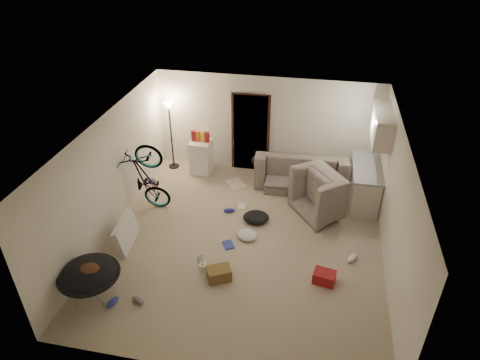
% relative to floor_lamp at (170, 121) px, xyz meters
% --- Properties ---
extents(floor, '(5.50, 6.00, 0.02)m').
position_rel_floor_lamp_xyz_m(floor, '(2.40, -2.65, -1.32)').
color(floor, tan).
rests_on(floor, ground).
extents(ceiling, '(5.50, 6.00, 0.02)m').
position_rel_floor_lamp_xyz_m(ceiling, '(2.40, -2.65, 1.20)').
color(ceiling, white).
rests_on(ceiling, wall_back).
extents(wall_back, '(5.50, 0.02, 2.50)m').
position_rel_floor_lamp_xyz_m(wall_back, '(2.40, 0.36, -0.06)').
color(wall_back, white).
rests_on(wall_back, floor).
extents(wall_front, '(5.50, 0.02, 2.50)m').
position_rel_floor_lamp_xyz_m(wall_front, '(2.40, -5.66, -0.06)').
color(wall_front, white).
rests_on(wall_front, floor).
extents(wall_left, '(0.02, 6.00, 2.50)m').
position_rel_floor_lamp_xyz_m(wall_left, '(-0.36, -2.65, -0.06)').
color(wall_left, white).
rests_on(wall_left, floor).
extents(wall_right, '(0.02, 6.00, 2.50)m').
position_rel_floor_lamp_xyz_m(wall_right, '(5.16, -2.65, -0.06)').
color(wall_right, white).
rests_on(wall_right, floor).
extents(doorway, '(0.85, 0.10, 2.04)m').
position_rel_floor_lamp_xyz_m(doorway, '(2.00, 0.32, -0.29)').
color(doorway, black).
rests_on(doorway, floor).
extents(door_trim, '(0.97, 0.04, 2.10)m').
position_rel_floor_lamp_xyz_m(door_trim, '(2.00, 0.29, -0.29)').
color(door_trim, black).
rests_on(door_trim, floor).
extents(floor_lamp, '(0.28, 0.28, 1.81)m').
position_rel_floor_lamp_xyz_m(floor_lamp, '(0.00, 0.00, 0.00)').
color(floor_lamp, black).
rests_on(floor_lamp, floor).
extents(kitchen_counter, '(0.60, 1.50, 0.88)m').
position_rel_floor_lamp_xyz_m(kitchen_counter, '(4.83, -0.65, -0.87)').
color(kitchen_counter, beige).
rests_on(kitchen_counter, floor).
extents(counter_top, '(0.64, 1.54, 0.04)m').
position_rel_floor_lamp_xyz_m(counter_top, '(4.83, -0.65, -0.41)').
color(counter_top, gray).
rests_on(counter_top, kitchen_counter).
extents(kitchen_uppers, '(0.38, 1.40, 0.65)m').
position_rel_floor_lamp_xyz_m(kitchen_uppers, '(4.96, -0.65, 0.64)').
color(kitchen_uppers, beige).
rests_on(kitchen_uppers, wall_right).
extents(sofa, '(2.24, 0.97, 0.64)m').
position_rel_floor_lamp_xyz_m(sofa, '(3.35, -0.20, -0.99)').
color(sofa, '#343B34').
rests_on(sofa, floor).
extents(armchair, '(1.54, 1.58, 0.77)m').
position_rel_floor_lamp_xyz_m(armchair, '(4.10, -1.16, -0.92)').
color(armchair, '#343B34').
rests_on(armchair, floor).
extents(bicycle, '(1.79, 0.82, 1.02)m').
position_rel_floor_lamp_xyz_m(bicycle, '(0.10, -1.95, -0.84)').
color(bicycle, black).
rests_on(bicycle, floor).
extents(book_asset, '(0.24, 0.23, 0.02)m').
position_rel_floor_lamp_xyz_m(book_asset, '(1.65, -3.49, -1.30)').
color(book_asset, maroon).
rests_on(book_asset, floor).
extents(mini_fridge, '(0.53, 0.53, 0.87)m').
position_rel_floor_lamp_xyz_m(mini_fridge, '(0.80, -0.10, -0.87)').
color(mini_fridge, white).
rests_on(mini_fridge, floor).
extents(snack_box_0, '(0.10, 0.08, 0.30)m').
position_rel_floor_lamp_xyz_m(snack_box_0, '(0.63, -0.10, -0.31)').
color(snack_box_0, maroon).
rests_on(snack_box_0, mini_fridge).
extents(snack_box_1, '(0.10, 0.07, 0.30)m').
position_rel_floor_lamp_xyz_m(snack_box_1, '(0.75, -0.10, -0.31)').
color(snack_box_1, '#C75C18').
rests_on(snack_box_1, mini_fridge).
extents(snack_box_2, '(0.11, 0.08, 0.30)m').
position_rel_floor_lamp_xyz_m(snack_box_2, '(0.87, -0.10, -0.31)').
color(snack_box_2, gold).
rests_on(snack_box_2, mini_fridge).
extents(snack_box_3, '(0.10, 0.07, 0.30)m').
position_rel_floor_lamp_xyz_m(snack_box_3, '(0.99, -0.10, -0.31)').
color(snack_box_3, maroon).
rests_on(snack_box_3, mini_fridge).
extents(saucer_chair, '(1.05, 1.05, 0.75)m').
position_rel_floor_lamp_xyz_m(saucer_chair, '(0.10, -4.63, -0.86)').
color(saucer_chair, silver).
rests_on(saucer_chair, floor).
extents(hoodie, '(0.53, 0.46, 0.22)m').
position_rel_floor_lamp_xyz_m(hoodie, '(0.15, -4.66, -0.65)').
color(hoodie, '#4C2A1A').
rests_on(hoodie, saucer_chair).
extents(sofa_drape, '(0.63, 0.54, 0.28)m').
position_rel_floor_lamp_xyz_m(sofa_drape, '(2.40, -0.20, -0.77)').
color(sofa_drape, black).
rests_on(sofa_drape, sofa).
extents(tv_box, '(0.29, 0.90, 0.60)m').
position_rel_floor_lamp_xyz_m(tv_box, '(0.10, -3.18, -1.01)').
color(tv_box, silver).
rests_on(tv_box, floor).
extents(drink_case_a, '(0.51, 0.46, 0.24)m').
position_rel_floor_lamp_xyz_m(drink_case_a, '(2.15, -3.76, -1.19)').
color(drink_case_a, brown).
rests_on(drink_case_a, floor).
extents(drink_case_b, '(0.43, 0.36, 0.22)m').
position_rel_floor_lamp_xyz_m(drink_case_b, '(4.04, -3.47, -1.20)').
color(drink_case_b, maroon).
rests_on(drink_case_b, floor).
extents(juicer, '(0.16, 0.16, 0.23)m').
position_rel_floor_lamp_xyz_m(juicer, '(1.80, -3.62, -1.21)').
color(juicer, beige).
rests_on(juicer, floor).
extents(newspaper, '(0.59, 0.61, 0.01)m').
position_rel_floor_lamp_xyz_m(newspaper, '(1.78, -0.50, -1.30)').
color(newspaper, silver).
rests_on(newspaper, floor).
extents(book_blue, '(0.30, 0.33, 0.03)m').
position_rel_floor_lamp_xyz_m(book_blue, '(2.11, -2.83, -1.29)').
color(book_blue, '#293396').
rests_on(book_blue, floor).
extents(book_white, '(0.21, 0.25, 0.02)m').
position_rel_floor_lamp_xyz_m(book_white, '(2.13, -1.45, -1.30)').
color(book_white, silver).
rests_on(book_white, floor).
extents(shoe_0, '(0.28, 0.17, 0.10)m').
position_rel_floor_lamp_xyz_m(shoe_0, '(1.88, -1.71, -1.26)').
color(shoe_0, '#293396').
rests_on(shoe_0, floor).
extents(shoe_2, '(0.19, 0.29, 0.10)m').
position_rel_floor_lamp_xyz_m(shoe_2, '(0.49, -4.72, -1.26)').
color(shoe_2, '#293396').
rests_on(shoe_2, floor).
extents(shoe_3, '(0.29, 0.20, 0.10)m').
position_rel_floor_lamp_xyz_m(shoe_3, '(0.90, -4.59, -1.26)').
color(shoe_3, slate).
rests_on(shoe_3, floor).
extents(shoe_4, '(0.26, 0.32, 0.11)m').
position_rel_floor_lamp_xyz_m(shoe_4, '(4.56, -2.79, -1.25)').
color(shoe_4, white).
rests_on(shoe_4, floor).
extents(clothes_lump_a, '(0.63, 0.56, 0.18)m').
position_rel_floor_lamp_xyz_m(clothes_lump_a, '(2.52, -1.90, -1.22)').
color(clothes_lump_a, black).
rests_on(clothes_lump_a, floor).
extents(clothes_lump_c, '(0.55, 0.52, 0.13)m').
position_rel_floor_lamp_xyz_m(clothes_lump_c, '(2.43, -2.51, -1.24)').
color(clothes_lump_c, silver).
rests_on(clothes_lump_c, floor).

